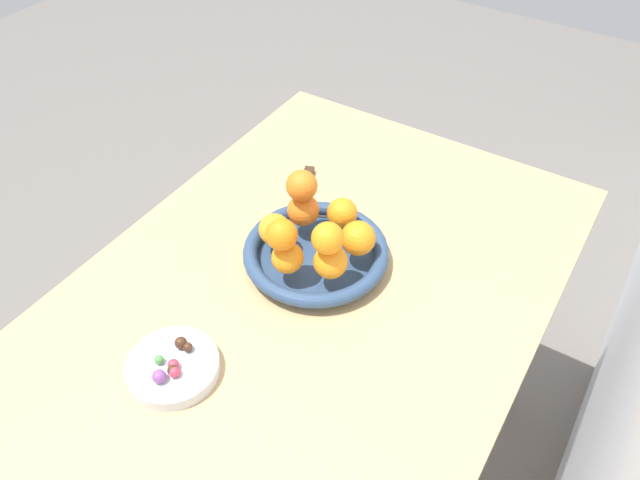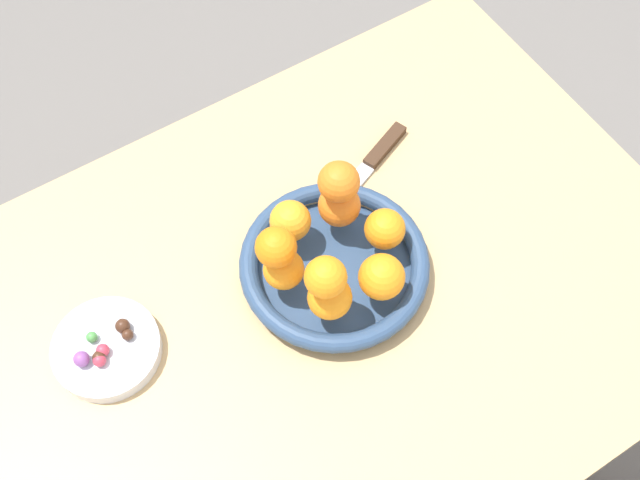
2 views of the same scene
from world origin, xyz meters
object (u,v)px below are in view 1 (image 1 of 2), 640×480
Objects in this scene: candy_ball_0 at (159,360)px; candy_ball_4 at (173,365)px; knife at (300,201)px; orange_0 at (303,210)px; orange_4 at (358,238)px; orange_7 at (302,186)px; orange_3 at (331,262)px; orange_2 at (288,258)px; candy_ball_5 at (173,370)px; fruit_bowl at (316,253)px; candy_ball_6 at (181,343)px; candy_ball_1 at (174,372)px; orange_6 at (328,238)px; dining_table at (310,319)px; orange_1 at (275,229)px; candy_dish at (173,367)px; candy_ball_2 at (188,347)px; orange_8 at (281,235)px; orange_5 at (342,213)px; candy_ball_3 at (159,376)px.

candy_ball_0 is 0.85× the size of candy_ball_4.
candy_ball_0 is 0.45m from knife.
orange_0 is 0.95× the size of orange_4.
orange_3 is at bearing 52.78° from orange_7.
candy_ball_5 is (0.26, -0.03, -0.04)m from orange_2.
orange_4 is (-0.03, 0.07, 0.05)m from fruit_bowl.
candy_ball_6 is at bearing -155.24° from candy_ball_4.
orange_7 is at bearing -177.94° from candy_ball_1.
fruit_bowl is 0.13m from orange_6.
fruit_bowl is at bearing 43.03° from knife.
orange_0 reaches higher than dining_table.
fruit_bowl is 4.24× the size of orange_4.
knife is at bearing -162.63° from orange_1.
orange_0 is 0.12m from orange_4.
candy_dish is at bearing -20.42° from orange_4.
candy_ball_2 is at bearing -24.53° from orange_6.
knife is (-0.18, -0.14, 0.09)m from dining_table.
orange_4 is at bearing 168.95° from orange_6.
orange_1 is (0.07, -0.02, -0.00)m from orange_0.
candy_ball_1 reaches higher than knife.
fruit_bowl is 0.08m from orange_0.
candy_ball_5 is at bearing 1.30° from orange_0.
dining_table is at bearing 114.54° from orange_8.
candy_ball_0 is at bearing -28.10° from candy_ball_2.
orange_5 is 1.05× the size of orange_8.
candy_ball_1 is 0.00m from candy_ball_5.
orange_3 is 3.94× the size of candy_ball_0.
knife is (-0.20, -0.10, -0.12)m from orange_8.
candy_ball_6 is (0.21, -0.05, -0.09)m from orange_8.
orange_1 reaches higher than dining_table.
candy_ball_5 is at bearing -17.59° from orange_4.
orange_0 reaches higher than orange_2.
candy_ball_3 is at bearing -34.83° from candy_ball_1.
candy_ball_6 reaches higher than fruit_bowl.
orange_4 is 0.22m from knife.
candy_ball_3 reaches higher than dining_table.
fruit_bowl is 0.32m from candy_dish.
candy_dish is 0.03m from candy_ball_1.
candy_dish reaches higher than knife.
orange_6 is (-0.27, 0.11, 0.11)m from candy_dish.
dining_table is 0.20m from orange_0.
orange_3 is (-0.03, 0.07, 0.00)m from orange_2.
orange_0 is 1.05× the size of orange_5.
orange_3 reaches higher than dining_table.
orange_8 is (0.02, -0.04, 0.21)m from dining_table.
orange_1 is 3.70× the size of candy_ball_2.
orange_1 is at bearing -37.90° from orange_5.
orange_2 is 0.26m from candy_ball_5.
candy_ball_4 is at bearing 8.27° from knife.
orange_3 reaches higher than candy_ball_1.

